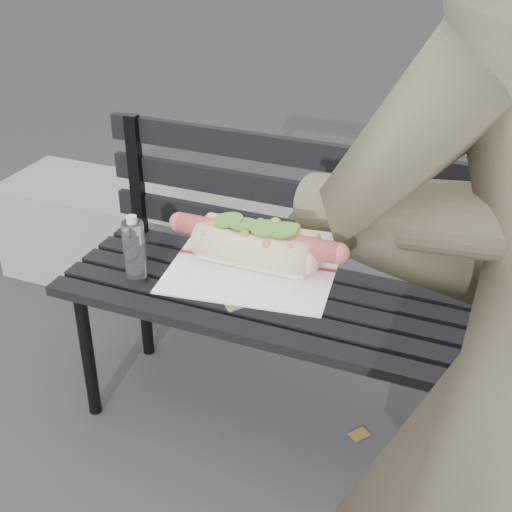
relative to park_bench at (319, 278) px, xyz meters
The scene contains 3 objects.
park_bench is the anchor object (origin of this frame).
concrete_block 1.09m from the park_bench, 149.69° to the left, with size 1.20×0.40×0.40m, color slate.
held_hotdog 1.20m from the park_bench, 66.06° to the right, with size 0.62×0.32×0.20m.
Camera 1 is at (0.42, -0.65, 1.57)m, focal length 50.00 mm.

